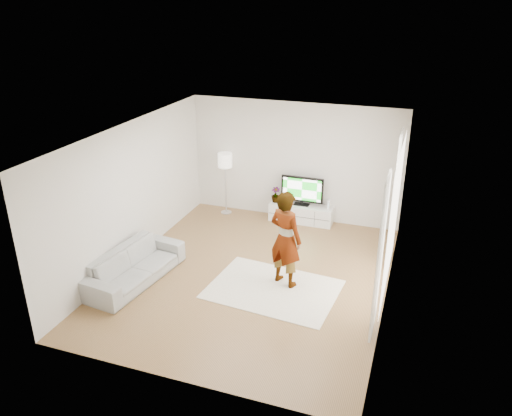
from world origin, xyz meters
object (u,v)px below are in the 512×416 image
(rug, at_px, (273,289))
(floor_lamp, at_px, (225,163))
(player, at_px, (286,239))
(sofa, at_px, (134,266))
(television, at_px, (302,190))
(media_console, at_px, (301,213))

(rug, height_order, floor_lamp, floor_lamp)
(player, distance_m, sofa, 2.89)
(television, relative_size, sofa, 0.47)
(sofa, bearing_deg, player, -65.74)
(media_console, height_order, rug, media_console)
(sofa, bearing_deg, floor_lamp, 0.68)
(sofa, xyz_separation_m, floor_lamp, (0.41, 3.53, 0.98))
(player, bearing_deg, television, -59.53)
(media_console, height_order, floor_lamp, floor_lamp)
(player, xyz_separation_m, sofa, (-2.70, -0.82, -0.62))
(floor_lamp, bearing_deg, player, -49.74)
(media_console, relative_size, sofa, 0.70)
(media_console, relative_size, player, 0.82)
(sofa, height_order, floor_lamp, floor_lamp)
(media_console, xyz_separation_m, television, (0.00, 0.03, 0.59))
(media_console, xyz_separation_m, sofa, (-2.29, -3.62, 0.10))
(floor_lamp, bearing_deg, television, 3.48)
(player, bearing_deg, media_console, -59.45)
(media_console, distance_m, player, 2.91)
(media_console, bearing_deg, sofa, -122.37)
(rug, bearing_deg, television, 94.97)
(rug, bearing_deg, floor_lamp, 125.82)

